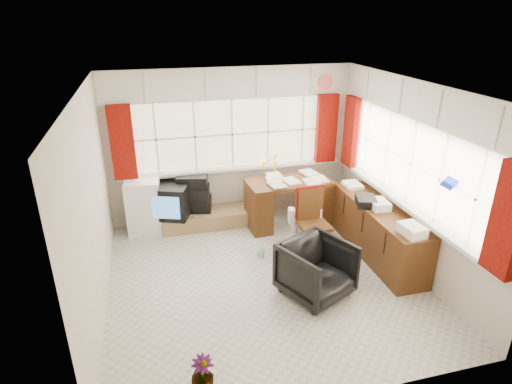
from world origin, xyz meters
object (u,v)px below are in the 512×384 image
at_px(crt_tv, 170,200).
at_px(mini_fridge, 144,205).
at_px(desk, 289,200).
at_px(desk_lamp, 275,161).
at_px(credenza, 377,230).
at_px(office_chair, 316,270).
at_px(tv_bench, 204,219).
at_px(radiator, 306,232).
at_px(task_chair, 311,219).

bearing_deg(crt_tv, mini_fridge, 168.37).
bearing_deg(desk, desk_lamp, 131.84).
relative_size(credenza, mini_fridge, 2.27).
bearing_deg(office_chair, tv_bench, 90.69).
height_order(desk_lamp, radiator, desk_lamp).
distance_m(desk, task_chair, 0.94).
distance_m(office_chair, credenza, 1.38).
height_order(desk_lamp, credenza, desk_lamp).
relative_size(desk, office_chair, 1.78).
distance_m(task_chair, radiator, 0.31).
distance_m(desk, crt_tv, 1.90).
xyz_separation_m(office_chair, mini_fridge, (-2.01, 2.27, 0.09)).
bearing_deg(radiator, office_chair, -104.52).
distance_m(credenza, crt_tv, 3.19).
distance_m(office_chair, crt_tv, 2.71).
xyz_separation_m(desk, office_chair, (-0.28, -1.89, -0.08)).
bearing_deg(desk_lamp, mini_fridge, 175.41).
bearing_deg(crt_tv, desk_lamp, -2.87).
bearing_deg(desk_lamp, tv_bench, 175.65).
bearing_deg(desk, mini_fridge, 170.63).
bearing_deg(crt_tv, office_chair, -53.78).
height_order(radiator, crt_tv, crt_tv).
xyz_separation_m(desk, radiator, (0.01, -0.80, -0.17)).
height_order(office_chair, credenza, credenza).
height_order(radiator, mini_fridge, mini_fridge).
distance_m(desk_lamp, tv_bench, 1.49).
distance_m(desk, radiator, 0.81).
distance_m(task_chair, office_chair, 1.02).
relative_size(credenza, crt_tv, 2.72).
relative_size(tv_bench, crt_tv, 1.91).
bearing_deg(crt_tv, radiator, -30.02).
height_order(tv_bench, mini_fridge, mini_fridge).
relative_size(task_chair, crt_tv, 1.38).
bearing_deg(office_chair, radiator, 49.99).
height_order(office_chair, crt_tv, crt_tv).
bearing_deg(tv_bench, credenza, -33.70).
xyz_separation_m(radiator, tv_bench, (-1.36, 1.09, -0.14)).
distance_m(desk_lamp, mini_fridge, 2.19).
xyz_separation_m(task_chair, tv_bench, (-1.38, 1.23, -0.41)).
xyz_separation_m(desk, tv_bench, (-1.35, 0.30, -0.31)).
bearing_deg(desk_lamp, credenza, -52.16).
bearing_deg(mini_fridge, task_chair, -29.63).
bearing_deg(crt_tv, task_chair, -32.88).
bearing_deg(desk, crt_tv, 171.13).
bearing_deg(mini_fridge, radiator, -27.11).
relative_size(desk_lamp, credenza, 0.20).
height_order(desk_lamp, task_chair, desk_lamp).
height_order(desk, desk_lamp, desk_lamp).
distance_m(tv_bench, mini_fridge, 0.99).
height_order(office_chair, radiator, office_chair).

